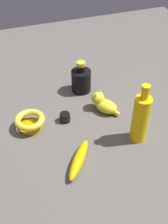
{
  "coord_description": "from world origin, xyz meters",
  "views": [
    {
      "loc": [
        0.79,
        -0.28,
        0.78
      ],
      "look_at": [
        0.0,
        0.0,
        0.05
      ],
      "focal_mm": 44.45,
      "sensor_mm": 36.0,
      "label": 1
    }
  ],
  "objects_px": {
    "bowl": "(30,121)",
    "cat_figurine": "(103,103)",
    "banana": "(79,159)",
    "bottle_short": "(81,80)",
    "nail_polish_jar": "(65,117)",
    "bottle_tall": "(141,118)"
  },
  "relations": [
    {
      "from": "bottle_tall",
      "to": "nail_polish_jar",
      "type": "height_order",
      "value": "bottle_tall"
    },
    {
      "from": "banana",
      "to": "nail_polish_jar",
      "type": "relative_size",
      "value": 4.2
    },
    {
      "from": "nail_polish_jar",
      "to": "bottle_short",
      "type": "height_order",
      "value": "bottle_short"
    },
    {
      "from": "bottle_tall",
      "to": "bowl",
      "type": "height_order",
      "value": "bottle_tall"
    },
    {
      "from": "cat_figurine",
      "to": "bowl",
      "type": "distance_m",
      "value": 0.32
    },
    {
      "from": "banana",
      "to": "bottle_short",
      "type": "bearing_deg",
      "value": -164.07
    },
    {
      "from": "banana",
      "to": "nail_polish_jar",
      "type": "distance_m",
      "value": 0.23
    },
    {
      "from": "banana",
      "to": "bowl",
      "type": "distance_m",
      "value": 0.27
    },
    {
      "from": "bowl",
      "to": "bottle_tall",
      "type": "bearing_deg",
      "value": 62.58
    },
    {
      "from": "cat_figurine",
      "to": "bottle_short",
      "type": "bearing_deg",
      "value": -166.12
    },
    {
      "from": "banana",
      "to": "cat_figurine",
      "type": "height_order",
      "value": "cat_figurine"
    },
    {
      "from": "cat_figurine",
      "to": "bottle_tall",
      "type": "distance_m",
      "value": 0.22
    },
    {
      "from": "cat_figurine",
      "to": "nail_polish_jar",
      "type": "distance_m",
      "value": 0.18
    },
    {
      "from": "bowl",
      "to": "cat_figurine",
      "type": "bearing_deg",
      "value": 90.37
    },
    {
      "from": "banana",
      "to": "bottle_short",
      "type": "xyz_separation_m",
      "value": [
        -0.41,
        0.15,
        0.04
      ]
    },
    {
      "from": "bottle_tall",
      "to": "nail_polish_jar",
      "type": "xyz_separation_m",
      "value": [
        -0.19,
        -0.24,
        -0.08
      ]
    },
    {
      "from": "banana",
      "to": "bottle_tall",
      "type": "distance_m",
      "value": 0.27
    },
    {
      "from": "nail_polish_jar",
      "to": "bottle_short",
      "type": "relative_size",
      "value": 0.3
    },
    {
      "from": "cat_figurine",
      "to": "bowl",
      "type": "height_order",
      "value": "cat_figurine"
    },
    {
      "from": "banana",
      "to": "bottle_short",
      "type": "height_order",
      "value": "bottle_short"
    },
    {
      "from": "bottle_tall",
      "to": "nail_polish_jar",
      "type": "bearing_deg",
      "value": -128.44
    },
    {
      "from": "banana",
      "to": "cat_figurine",
      "type": "distance_m",
      "value": 0.31
    }
  ]
}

